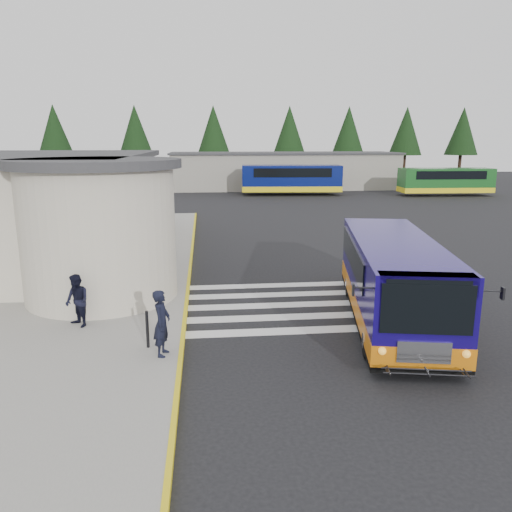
{
  "coord_description": "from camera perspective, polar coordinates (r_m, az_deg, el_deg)",
  "views": [
    {
      "loc": [
        -3.34,
        -17.02,
        5.56
      ],
      "look_at": [
        -1.64,
        -0.5,
        1.7
      ],
      "focal_mm": 35.0,
      "sensor_mm": 36.0,
      "label": 1
    }
  ],
  "objects": [
    {
      "name": "curb_strip",
      "position": [
        21.73,
        -7.57,
        -1.64
      ],
      "size": [
        0.12,
        34.0,
        0.16
      ],
      "primitive_type": "cube",
      "color": "yellow",
      "rests_on": "ground"
    },
    {
      "name": "far_bus_a",
      "position": [
        52.4,
        4.05,
        8.84
      ],
      "size": [
        10.38,
        3.56,
        2.63
      ],
      "rotation": [
        0.0,
        0.0,
        1.5
      ],
      "color": "#071255",
      "rests_on": "ground"
    },
    {
      "name": "ground",
      "position": [
        18.21,
        4.99,
        -4.74
      ],
      "size": [
        140.0,
        140.0,
        0.0
      ],
      "primitive_type": "plane",
      "color": "black",
      "rests_on": "ground"
    },
    {
      "name": "station_building",
      "position": [
        25.25,
        -23.22,
        5.22
      ],
      "size": [
        12.7,
        18.7,
        4.8
      ],
      "color": "beige",
      "rests_on": "ground"
    },
    {
      "name": "depot_building",
      "position": [
        59.85,
        3.15,
        9.75
      ],
      "size": [
        26.4,
        8.4,
        4.2
      ],
      "color": "gray",
      "rests_on": "ground"
    },
    {
      "name": "tree_line",
      "position": [
        67.71,
        2.36,
        14.1
      ],
      "size": [
        58.4,
        4.4,
        10.0
      ],
      "color": "black",
      "rests_on": "ground"
    },
    {
      "name": "pedestrian_b",
      "position": [
        15.67,
        -19.77,
        -4.85
      ],
      "size": [
        0.96,
        0.97,
        1.58
      ],
      "primitive_type": "imported",
      "rotation": [
        0.0,
        0.0,
        -0.84
      ],
      "color": "black",
      "rests_on": "sidewalk"
    },
    {
      "name": "sidewalk",
      "position": [
        22.44,
        -20.31,
        -1.89
      ],
      "size": [
        10.0,
        34.0,
        0.15
      ],
      "primitive_type": "cube",
      "color": "gray",
      "rests_on": "ground"
    },
    {
      "name": "crosswalk",
      "position": [
        17.37,
        3.85,
        -5.59
      ],
      "size": [
        8.0,
        5.35,
        0.01
      ],
      "color": "silver",
      "rests_on": "ground"
    },
    {
      "name": "far_bus_b",
      "position": [
        55.2,
        20.85,
        8.09
      ],
      "size": [
        9.42,
        2.99,
        2.4
      ],
      "rotation": [
        0.0,
        0.0,
        1.53
      ],
      "color": "#15521C",
      "rests_on": "ground"
    },
    {
      "name": "pedestrian_a",
      "position": [
        13.04,
        -10.71,
        -7.53
      ],
      "size": [
        0.53,
        0.7,
        1.74
      ],
      "primitive_type": "imported",
      "rotation": [
        0.0,
        0.0,
        1.37
      ],
      "color": "black",
      "rests_on": "sidewalk"
    },
    {
      "name": "bollard",
      "position": [
        13.7,
        -12.31,
        -8.19
      ],
      "size": [
        0.08,
        0.08,
        1.02
      ],
      "primitive_type": "cylinder",
      "color": "black",
      "rests_on": "sidewalk"
    },
    {
      "name": "transit_bus",
      "position": [
        16.06,
        15.36,
        -2.98
      ],
      "size": [
        4.44,
        9.47,
        2.6
      ],
      "rotation": [
        0.0,
        0.0,
        -0.19
      ],
      "color": "#13085D",
      "rests_on": "ground"
    }
  ]
}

